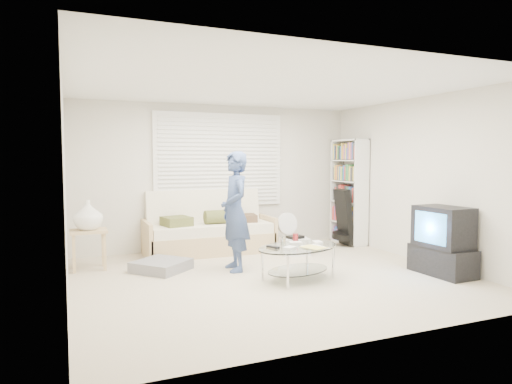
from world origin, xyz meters
name	(u,v)px	position (x,y,z in m)	size (l,w,h in m)	color
ground	(272,277)	(0.00, 0.00, 0.00)	(5.00, 5.00, 0.00)	#BCAA92
room_shell	(258,155)	(0.00, 0.48, 1.63)	(5.02, 4.52, 2.51)	beige
window_blinds	(220,160)	(0.00, 2.20, 1.55)	(2.32, 0.08, 1.62)	silver
futon_sofa	(209,232)	(-0.31, 1.87, 0.34)	(2.13, 0.86, 1.04)	tan
grey_floor_pillow	(161,266)	(-1.29, 0.92, 0.07)	(0.65, 0.65, 0.15)	gray
side_table	(88,218)	(-2.22, 1.39, 0.74)	(0.50, 0.40, 0.99)	tan
bookshelf	(349,192)	(2.32, 1.68, 0.96)	(0.30, 0.81, 1.92)	white
guitar_case	(344,221)	(2.09, 1.48, 0.45)	(0.36, 0.37, 1.01)	black
floor_fan	(286,228)	(1.04, 1.67, 0.37)	(0.39, 0.26, 0.64)	white
storage_bin	(295,246)	(0.94, 1.15, 0.14)	(0.50, 0.39, 0.32)	white
tv_unit	(443,242)	(2.20, -0.75, 0.45)	(0.50, 0.87, 0.93)	black
coffee_table	(298,253)	(0.27, -0.24, 0.36)	(1.36, 1.08, 0.56)	silver
standing_person	(235,211)	(-0.32, 0.55, 0.84)	(0.61, 0.40, 1.67)	navy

